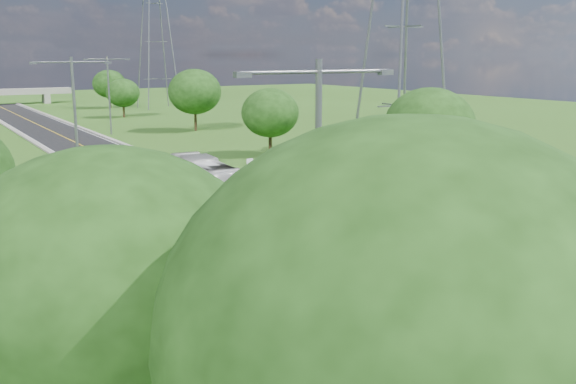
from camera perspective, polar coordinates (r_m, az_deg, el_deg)
name	(u,v)px	position (r m, az deg, el deg)	size (l,w,h in m)	color
ground	(104,156)	(68.05, -16.06, 3.07)	(260.00, 260.00, 0.00)	#315818
road	(89,149)	(73.80, -17.31, 3.69)	(8.00, 150.00, 0.06)	black
curb_left	(48,151)	(72.90, -20.55, 3.43)	(0.50, 150.00, 0.22)	gray
curb_right	(127,145)	(74.91, -14.16, 4.05)	(0.50, 150.00, 0.22)	gray
speed_limit_sign	(250,168)	(49.33, -3.41, 2.12)	(0.55, 0.09, 2.40)	slate
streetlight_near_left	(318,186)	(20.91, 2.67, 0.56)	(5.90, 0.25, 10.00)	slate
streetlight_mid_left	(75,111)	(51.46, -18.42, 6.82)	(5.90, 0.25, 10.00)	slate
streetlight_far_right	(109,88)	(86.35, -15.65, 8.88)	(5.90, 0.25, 10.00)	slate
power_tower_near	(405,10)	(59.97, 10.36, 15.62)	(9.00, 6.40, 28.00)	slate
power_tower_far	(156,34)	(127.68, -11.67, 13.60)	(9.00, 6.40, 28.00)	slate
tree_la	(110,288)	(14.30, -15.54, -8.22)	(7.14, 7.14, 8.30)	black
tree_lf	(409,332)	(10.42, 10.68, -12.11)	(7.98, 7.98, 9.28)	black
tree_rb	(429,126)	(48.69, 12.45, 5.72)	(6.72, 6.72, 7.82)	black
tree_rc	(270,113)	(65.84, -1.60, 7.05)	(5.88, 5.88, 6.84)	black
tree_rd	(195,92)	(88.15, -8.30, 8.81)	(7.14, 7.14, 8.30)	black
tree_re	(123,93)	(109.92, -14.47, 8.54)	(5.46, 5.46, 6.35)	black
tree_rf	(109,84)	(130.04, -15.61, 9.24)	(6.30, 6.30, 7.33)	black
bus_outbound	(204,178)	(46.35, -7.49, 1.24)	(2.38, 10.17, 2.83)	silver
bus_inbound	(174,193)	(40.86, -10.10, -0.08)	(2.65, 11.31, 3.15)	silver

